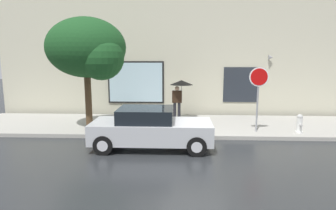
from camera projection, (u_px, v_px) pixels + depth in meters
The scene contains 8 objects.
ground_plane at pixel (194, 148), 10.03m from camera, with size 60.00×60.00×0.00m, color #282B2D.
sidewalk at pixel (191, 125), 12.97m from camera, with size 20.00×4.00×0.15m, color #A3A099.
building_facade at pixel (190, 50), 14.86m from camera, with size 20.00×0.67×7.00m.
parked_car at pixel (151, 128), 9.92m from camera, with size 4.10×1.80×1.40m.
fire_hydrant at pixel (299, 124), 11.38m from camera, with size 0.30×0.44×0.75m.
pedestrian_with_umbrella at pixel (180, 87), 13.70m from camera, with size 1.09×1.09×1.88m.
street_tree at pixel (89, 50), 11.52m from camera, with size 3.22×2.74×4.55m.
stop_sign at pixel (258, 87), 11.29m from camera, with size 0.76×0.10×2.58m.
Camera 1 is at (-0.46, -9.67, 3.14)m, focal length 30.79 mm.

